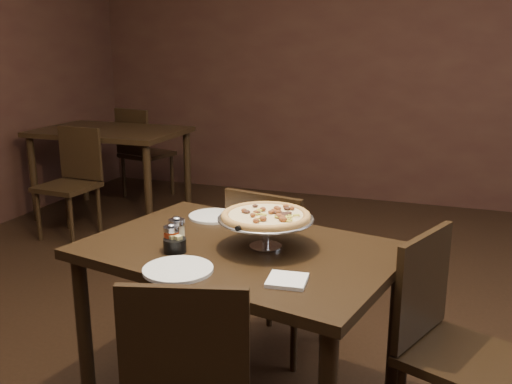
% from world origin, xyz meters
% --- Properties ---
extents(room, '(6.04, 7.04, 2.84)m').
position_xyz_m(room, '(0.06, 0.03, 1.40)').
color(room, black).
rests_on(room, ground).
extents(dining_table, '(1.34, 1.03, 0.75)m').
position_xyz_m(dining_table, '(-0.09, -0.11, 0.65)').
color(dining_table, black).
rests_on(dining_table, ground).
extents(background_table, '(1.26, 0.84, 0.79)m').
position_xyz_m(background_table, '(-2.20, 2.18, 0.68)').
color(background_table, black).
rests_on(background_table, ground).
extents(pizza_stand, '(0.38, 0.38, 0.16)m').
position_xyz_m(pizza_stand, '(0.01, -0.08, 0.88)').
color(pizza_stand, '#ACACB3').
rests_on(pizza_stand, dining_table).
extents(parmesan_shaker, '(0.06, 0.06, 0.11)m').
position_xyz_m(parmesan_shaker, '(-0.34, -0.16, 0.81)').
color(parmesan_shaker, beige).
rests_on(parmesan_shaker, dining_table).
extents(pepper_flake_shaker, '(0.06, 0.06, 0.11)m').
position_xyz_m(pepper_flake_shaker, '(-0.32, -0.23, 0.80)').
color(pepper_flake_shaker, maroon).
rests_on(pepper_flake_shaker, dining_table).
extents(packet_caddy, '(0.09, 0.09, 0.07)m').
position_xyz_m(packet_caddy, '(-0.30, -0.24, 0.78)').
color(packet_caddy, black).
rests_on(packet_caddy, dining_table).
extents(napkin_stack, '(0.14, 0.14, 0.01)m').
position_xyz_m(napkin_stack, '(0.19, -0.37, 0.76)').
color(napkin_stack, white).
rests_on(napkin_stack, dining_table).
extents(plate_left, '(0.23, 0.23, 0.01)m').
position_xyz_m(plate_left, '(-0.34, 0.21, 0.76)').
color(plate_left, white).
rests_on(plate_left, dining_table).
extents(plate_near, '(0.25, 0.25, 0.01)m').
position_xyz_m(plate_near, '(-0.20, -0.41, 0.76)').
color(plate_near, white).
rests_on(plate_near, dining_table).
extents(serving_spatula, '(0.14, 0.14, 0.02)m').
position_xyz_m(serving_spatula, '(-0.03, -0.20, 0.88)').
color(serving_spatula, '#ACACB3').
rests_on(serving_spatula, pizza_stand).
extents(chair_far, '(0.48, 0.48, 0.86)m').
position_xyz_m(chair_far, '(-0.11, 0.41, 0.47)').
color(chair_far, black).
rests_on(chair_far, ground).
extents(chair_side, '(0.52, 0.52, 0.85)m').
position_xyz_m(chair_side, '(0.71, -0.04, 0.47)').
color(chair_side, black).
rests_on(chair_side, ground).
extents(bg_chair_far, '(0.51, 0.51, 0.91)m').
position_xyz_m(bg_chair_far, '(-2.27, 2.81, 0.49)').
color(bg_chair_far, black).
rests_on(bg_chair_far, ground).
extents(bg_chair_near, '(0.44, 0.44, 0.87)m').
position_xyz_m(bg_chair_near, '(-2.20, 1.62, 0.48)').
color(bg_chair_near, black).
rests_on(bg_chair_near, ground).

